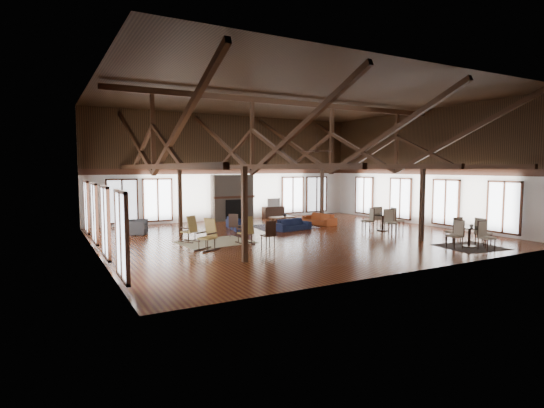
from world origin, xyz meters
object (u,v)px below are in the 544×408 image
armchair (137,227)px  tv_console (273,212)px  cafe_table_near (469,233)px  sofa_orange (319,219)px  sofa_navy_front (293,225)px  cafe_table_far (383,219)px  sofa_navy_left (238,223)px  coffee_table (283,218)px

armchair → tv_console: size_ratio=0.75×
cafe_table_near → sofa_orange: bearing=99.1°
sofa_navy_front → cafe_table_far: (3.69, -2.21, 0.27)m
sofa_navy_front → sofa_navy_left: sofa_navy_left is taller
sofa_navy_front → armchair: 7.26m
coffee_table → cafe_table_far: 4.98m
sofa_navy_left → cafe_table_far: cafe_table_far is taller
armchair → cafe_table_far: size_ratio=0.47×
cafe_table_near → sofa_navy_left: bearing=124.3°
armchair → tv_console: 9.03m
sofa_orange → tv_console: tv_console is taller
coffee_table → armchair: bearing=163.9°
coffee_table → cafe_table_near: bearing=-75.7°
sofa_navy_front → armchair: size_ratio=1.86×
sofa_navy_left → sofa_orange: (4.51, -0.47, -0.00)m
sofa_navy_front → armchair: bearing=152.8°
sofa_navy_front → coffee_table: bearing=72.8°
sofa_navy_left → cafe_table_far: 6.99m
sofa_orange → tv_console: (-0.59, 3.99, 0.04)m
sofa_navy_left → tv_console: size_ratio=1.51×
armchair → cafe_table_near: 14.01m
sofa_navy_left → cafe_table_far: bearing=-113.9°
coffee_table → cafe_table_far: bearing=-53.6°
tv_console → sofa_navy_left: bearing=-138.1°
cafe_table_far → sofa_orange: bearing=112.3°
sofa_navy_front → tv_console: bearing=62.8°
armchair → tv_console: (8.61, 2.74, 0.01)m
sofa_orange → tv_console: 4.03m
cafe_table_near → coffee_table: bearing=112.3°
sofa_navy_left → cafe_table_near: (5.80, -8.51, 0.24)m
sofa_navy_front → coffee_table: 1.37m
sofa_navy_left → cafe_table_near: size_ratio=0.97×
sofa_navy_left → sofa_navy_front: bearing=-116.7°
cafe_table_near → tv_console: cafe_table_near is taller
tv_console → sofa_navy_front: bearing=-108.8°
sofa_navy_front → cafe_table_near: bearing=-70.9°
sofa_navy_left → armchair: (-4.69, 0.78, 0.03)m
sofa_navy_front → coffee_table: size_ratio=1.30×
sofa_navy_left → armchair: armchair is taller
sofa_navy_left → coffee_table: (2.39, -0.22, 0.16)m
sofa_orange → coffee_table: sofa_orange is taller
sofa_orange → armchair: armchair is taller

